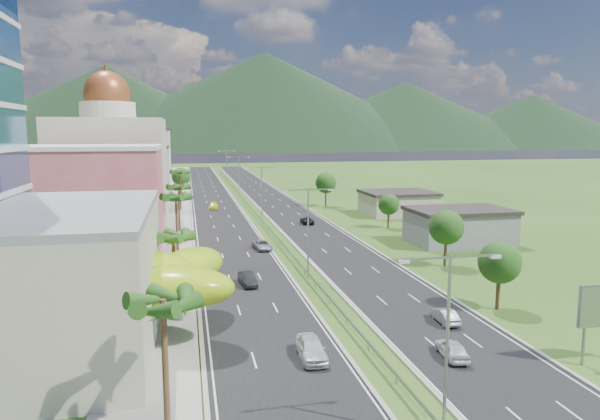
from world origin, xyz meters
TOP-DOWN VIEW (x-y plane):
  - ground at (0.00, 0.00)m, footprint 500.00×500.00m
  - road_left at (-7.50, 90.00)m, footprint 11.00×260.00m
  - road_right at (7.50, 90.00)m, footprint 11.00×260.00m
  - sidewalk_left at (-17.00, 90.00)m, footprint 7.00×260.00m
  - median_guardrail at (0.00, 71.99)m, footprint 0.10×216.06m
  - streetlight_median_a at (0.00, -25.00)m, footprint 6.04×0.25m
  - streetlight_median_b at (0.00, 10.00)m, footprint 6.04×0.25m
  - streetlight_median_c at (0.00, 50.00)m, footprint 6.04×0.25m
  - streetlight_median_d at (0.00, 95.00)m, footprint 6.04×0.25m
  - streetlight_median_e at (0.00, 140.00)m, footprint 6.04×0.25m
  - lime_canopy at (-20.00, -4.00)m, footprint 18.00×15.00m
  - pink_shophouse at (-28.00, 32.00)m, footprint 20.00×15.00m
  - domed_building at (-28.00, 55.00)m, footprint 20.00×20.00m
  - midrise_grey at (-27.00, 80.00)m, footprint 16.00×15.00m
  - midrise_beige at (-27.00, 102.00)m, footprint 16.00×15.00m
  - midrise_white at (-27.00, 125.00)m, footprint 16.00×15.00m
  - shed_near at (28.00, 25.00)m, footprint 15.00×10.00m
  - shed_far at (30.00, 55.00)m, footprint 14.00×12.00m
  - palm_tree_a at (-15.50, -22.00)m, footprint 3.60×3.60m
  - palm_tree_b at (-15.50, 2.00)m, footprint 3.60×3.60m
  - palm_tree_c at (-15.50, 22.00)m, footprint 3.60×3.60m
  - palm_tree_d at (-15.50, 45.00)m, footprint 3.60×3.60m
  - palm_tree_e at (-15.50, 70.00)m, footprint 3.60×3.60m
  - leafy_tree_lfar at (-15.50, 95.00)m, footprint 4.90×4.90m
  - leafy_tree_ra at (16.00, -5.00)m, footprint 4.20×4.20m
  - leafy_tree_rb at (19.00, 12.00)m, footprint 4.55×4.55m
  - leafy_tree_rc at (22.00, 40.00)m, footprint 3.85×3.85m
  - leafy_tree_rd at (18.00, 70.00)m, footprint 4.90×4.90m
  - mountain_ridge at (60.00, 450.00)m, footprint 860.00×140.00m
  - car_white_near_left at (-4.90, -12.63)m, footprint 2.11×4.96m
  - car_dark_left at (-7.50, 8.50)m, footprint 1.98×4.53m
  - car_silver_mid_left at (-3.20, 26.86)m, footprint 2.84×5.12m
  - car_yellow_far_left at (-8.19, 71.30)m, footprint 2.23×5.04m
  - car_white_near_right at (5.93, -14.74)m, footprint 2.16×4.33m
  - car_silver_right at (9.03, -7.48)m, footprint 1.62×4.05m
  - car_dark_far_right at (8.39, 47.59)m, footprint 2.26×4.66m
  - motorcycle at (-12.11, 7.69)m, footprint 0.57×1.74m

SIDE VIEW (x-z plane):
  - ground at x=0.00m, z-range 0.00..0.00m
  - mountain_ridge at x=60.00m, z-range -45.00..45.00m
  - road_left at x=-7.50m, z-range 0.00..0.04m
  - road_right at x=7.50m, z-range 0.00..0.04m
  - sidewalk_left at x=-17.00m, z-range 0.00..0.12m
  - motorcycle at x=-12.11m, z-range 0.04..1.14m
  - median_guardrail at x=0.00m, z-range 0.24..1.00m
  - car_dark_far_right at x=8.39m, z-range 0.04..1.32m
  - car_silver_right at x=9.03m, z-range 0.04..1.35m
  - car_silver_mid_left at x=-3.20m, z-range 0.04..1.40m
  - car_white_near_right at x=5.93m, z-range 0.04..1.46m
  - car_yellow_far_left at x=-8.19m, z-range 0.04..1.48m
  - car_dark_left at x=-7.50m, z-range 0.04..1.49m
  - car_white_near_left at x=-4.90m, z-range 0.04..1.71m
  - shed_far at x=30.00m, z-range 0.00..4.40m
  - shed_near at x=28.00m, z-range 0.00..5.00m
  - leafy_tree_rc at x=22.00m, z-range 1.21..7.54m
  - leafy_tree_ra at x=16.00m, z-range 1.33..8.23m
  - lime_canopy at x=-20.00m, z-range 1.29..8.69m
  - leafy_tree_rb at x=19.00m, z-range 1.44..8.92m
  - leafy_tree_lfar at x=-15.50m, z-range 1.55..9.60m
  - leafy_tree_rd at x=18.00m, z-range 1.55..9.60m
  - midrise_beige at x=-27.00m, z-range 0.00..13.00m
  - streetlight_median_a at x=0.00m, z-range 1.25..12.25m
  - streetlight_median_b at x=0.00m, z-range 1.25..12.25m
  - streetlight_median_c at x=0.00m, z-range 1.25..12.25m
  - streetlight_median_d at x=0.00m, z-range 1.25..12.25m
  - streetlight_median_e at x=0.00m, z-range 1.25..12.25m
  - palm_tree_b at x=-15.50m, z-range 3.01..11.11m
  - pink_shophouse at x=-28.00m, z-range 0.00..15.00m
  - palm_tree_d at x=-15.50m, z-range 3.24..11.84m
  - midrise_grey at x=-27.00m, z-range 0.00..16.00m
  - palm_tree_a at x=-15.50m, z-range 3.47..12.57m
  - palm_tree_e at x=-15.50m, z-range 3.61..13.01m
  - palm_tree_c at x=-15.50m, z-range 3.70..13.30m
  - midrise_white at x=-27.00m, z-range 0.00..18.00m
  - domed_building at x=-28.00m, z-range -3.00..25.70m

